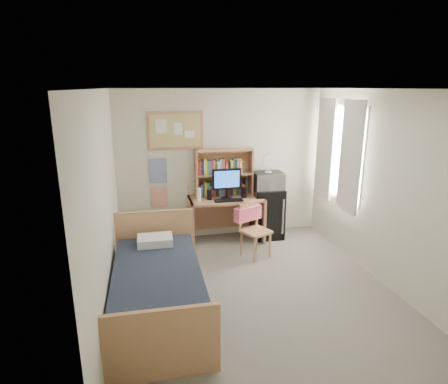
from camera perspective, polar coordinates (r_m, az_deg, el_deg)
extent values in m
cube|color=gray|center=(5.15, 4.64, -15.05)|extent=(3.60, 4.20, 0.02)
cube|color=white|center=(4.43, 5.41, 15.40)|extent=(3.60, 4.20, 0.02)
cube|color=silver|center=(6.59, -0.49, 4.17)|extent=(3.60, 0.04, 2.60)
cube|color=silver|center=(2.84, 18.12, -12.85)|extent=(3.60, 0.04, 2.60)
cube|color=silver|center=(4.44, -17.78, -2.35)|extent=(0.04, 4.20, 2.60)
cube|color=silver|center=(5.43, 23.44, 0.32)|extent=(0.04, 4.20, 2.60)
cube|color=white|center=(6.32, 17.08, 5.75)|extent=(0.10, 1.40, 1.70)
cube|color=white|center=(5.97, 18.70, 5.06)|extent=(0.04, 0.55, 1.70)
cube|color=white|center=(6.66, 15.18, 6.36)|extent=(0.04, 0.55, 1.70)
cube|color=tan|center=(6.36, -7.44, 9.28)|extent=(0.94, 0.03, 0.64)
cube|color=navy|center=(6.46, -10.07, 3.23)|extent=(0.30, 0.01, 0.42)
cube|color=red|center=(6.57, -9.88, -0.77)|extent=(0.28, 0.01, 0.36)
cube|color=tan|center=(6.52, 0.28, -4.21)|extent=(1.27, 0.64, 0.79)
cube|color=tan|center=(5.95, 4.87, -5.92)|extent=(0.57, 0.57, 0.86)
cube|color=black|center=(6.75, 6.53, -3.12)|extent=(0.55, 0.55, 0.90)
cube|color=#19202E|center=(4.64, -10.01, -14.74)|extent=(1.09, 2.11, 0.58)
cube|color=tan|center=(6.44, -0.01, 2.98)|extent=(1.00, 0.26, 0.82)
cube|color=black|center=(6.27, 0.41, 1.25)|extent=(0.49, 0.04, 0.52)
cube|color=black|center=(6.21, 0.70, -1.28)|extent=(0.47, 0.15, 0.02)
cube|color=black|center=(6.26, -2.27, -0.47)|extent=(0.07, 0.07, 0.17)
cube|color=black|center=(6.39, 3.03, -0.07)|extent=(0.08, 0.08, 0.18)
cylinder|color=white|center=(6.19, -3.84, -0.41)|extent=(0.07, 0.07, 0.22)
cube|color=#FB5F7C|center=(6.00, 3.66, -3.26)|extent=(0.49, 0.33, 0.23)
cube|color=silver|center=(6.57, 6.74, 1.76)|extent=(0.52, 0.40, 0.29)
cylinder|color=white|center=(6.50, 6.82, 4.31)|extent=(0.25, 0.25, 0.30)
cube|color=white|center=(5.16, -10.45, -7.25)|extent=(0.47, 0.33, 0.11)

